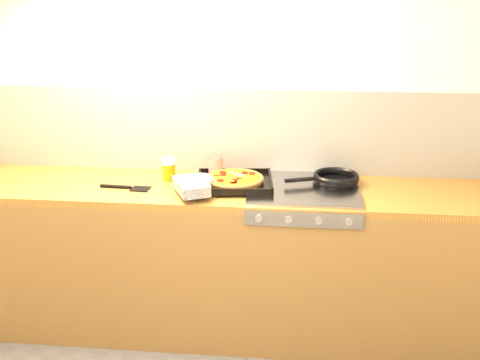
# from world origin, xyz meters

# --- Properties ---
(room_shell) EXTENTS (3.20, 3.20, 3.20)m
(room_shell) POSITION_xyz_m (0.00, 1.39, 1.15)
(room_shell) COLOR white
(room_shell) RESTS_ON ground
(counter_run) EXTENTS (3.20, 0.62, 0.90)m
(counter_run) POSITION_xyz_m (0.00, 1.10, 0.45)
(counter_run) COLOR brown
(counter_run) RESTS_ON ground
(stovetop) EXTENTS (0.60, 0.56, 0.02)m
(stovetop) POSITION_xyz_m (0.45, 1.10, 0.91)
(stovetop) COLOR #98979D
(stovetop) RESTS_ON counter_run
(pizza_on_tray) EXTENTS (0.56, 0.52, 0.07)m
(pizza_on_tray) POSITION_xyz_m (0.00, 1.07, 0.94)
(pizza_on_tray) COLOR black
(pizza_on_tray) RESTS_ON stovetop
(frying_pan) EXTENTS (0.45, 0.33, 0.04)m
(frying_pan) POSITION_xyz_m (0.62, 1.19, 0.94)
(frying_pan) COLOR black
(frying_pan) RESTS_ON stovetop
(tomato_can) EXTENTS (0.11, 0.11, 0.12)m
(tomato_can) POSITION_xyz_m (-0.06, 1.26, 0.96)
(tomato_can) COLOR #A41C0D
(tomato_can) RESTS_ON counter_run
(juice_glass) EXTENTS (0.09, 0.09, 0.13)m
(juice_glass) POSITION_xyz_m (-0.32, 1.18, 0.97)
(juice_glass) COLOR orange
(juice_glass) RESTS_ON counter_run
(wooden_spoon) EXTENTS (0.30, 0.04, 0.02)m
(wooden_spoon) POSITION_xyz_m (0.17, 1.27, 0.91)
(wooden_spoon) COLOR #9D6542
(wooden_spoon) RESTS_ON counter_run
(black_spatula) EXTENTS (0.28, 0.09, 0.02)m
(black_spatula) POSITION_xyz_m (-0.53, 1.01, 0.91)
(black_spatula) COLOR black
(black_spatula) RESTS_ON counter_run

